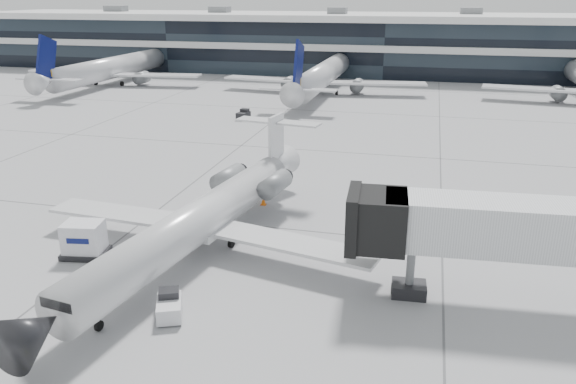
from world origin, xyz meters
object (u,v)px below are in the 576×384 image
(jet_bridge, at_px, (551,231))
(cargo_uld, at_px, (84,240))
(regional_jet, at_px, (202,218))
(baggage_tug, at_px, (169,306))

(jet_bridge, xyz_separation_m, cargo_uld, (-25.36, -0.44, -3.08))
(cargo_uld, bearing_deg, regional_jet, 10.44)
(regional_jet, bearing_deg, cargo_uld, -150.90)
(baggage_tug, bearing_deg, regional_jet, 76.11)
(regional_jet, xyz_separation_m, jet_bridge, (18.80, -2.00, 1.98))
(baggage_tug, bearing_deg, jet_bridge, -6.43)
(regional_jet, xyz_separation_m, cargo_uld, (-6.56, -2.43, -1.10))
(regional_jet, height_order, baggage_tug, regional_jet)
(cargo_uld, bearing_deg, jet_bridge, -8.94)
(jet_bridge, distance_m, baggage_tug, 18.71)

